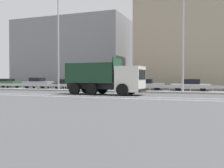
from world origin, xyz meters
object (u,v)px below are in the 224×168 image
at_px(median_road_sign, 85,80).
at_px(parked_car_6, 191,85).
at_px(parked_car_3, 69,84).
at_px(street_lamp_1, 58,40).
at_px(parked_car_5, 146,84).
at_px(parked_car_1, 6,83).
at_px(dump_truck, 114,81).
at_px(parked_car_4, 105,84).
at_px(street_lamp_2, 183,33).
at_px(parked_car_2, 38,83).

relative_size(median_road_sign, parked_car_6, 0.54).
bearing_deg(parked_car_3, street_lamp_1, 22.64).
bearing_deg(parked_car_6, median_road_sign, 112.06).
distance_m(parked_car_5, parked_car_6, 5.31).
height_order(parked_car_1, parked_car_3, parked_car_1).
xyz_separation_m(parked_car_3, parked_car_5, (10.94, -0.14, 0.01)).
xyz_separation_m(dump_truck, street_lamp_1, (-8.41, 4.16, 4.57)).
bearing_deg(street_lamp_1, median_road_sign, 4.83).
bearing_deg(parked_car_6, parked_car_3, 85.61).
relative_size(dump_truck, parked_car_4, 1.53).
distance_m(street_lamp_1, parked_car_6, 16.18).
distance_m(street_lamp_2, parked_car_1, 27.92).
bearing_deg(street_lamp_2, parked_car_3, 160.90).
height_order(parked_car_1, parked_car_5, parked_car_1).
bearing_deg(parked_car_2, median_road_sign, 62.21).
xyz_separation_m(street_lamp_1, parked_car_6, (14.34, 5.46, -5.16)).
bearing_deg(parked_car_5, parked_car_1, -94.77).
distance_m(parked_car_4, parked_car_6, 10.63).
relative_size(parked_car_3, parked_car_5, 1.05).
relative_size(street_lamp_1, parked_car_4, 2.28).
bearing_deg(parked_car_6, parked_car_1, 86.01).
bearing_deg(dump_truck, parked_car_5, 177.94).
distance_m(median_road_sign, street_lamp_1, 5.67).
bearing_deg(dump_truck, parked_car_2, -120.94).
bearing_deg(median_road_sign, parked_car_1, 161.11).
xyz_separation_m(median_road_sign, parked_car_6, (10.99, 5.18, -0.59)).
bearing_deg(parked_car_1, parked_car_2, -93.40).
xyz_separation_m(median_road_sign, street_lamp_2, (10.58, 0.04, 4.65)).
relative_size(dump_truck, street_lamp_1, 0.67).
bearing_deg(parked_car_2, street_lamp_1, 50.54).
xyz_separation_m(parked_car_1, parked_car_2, (6.09, -0.31, 0.04)).
height_order(median_road_sign, parked_car_1, median_road_sign).
xyz_separation_m(parked_car_2, parked_car_4, (10.56, -0.12, 0.01)).
bearing_deg(dump_truck, street_lamp_2, 130.69).
bearing_deg(street_lamp_1, parked_car_4, 55.68).
xyz_separation_m(street_lamp_2, parked_car_5, (-4.90, 5.34, -5.23)).
bearing_deg(parked_car_4, parked_car_5, 97.11).
distance_m(parked_car_1, parked_car_6, 27.28).
bearing_deg(median_road_sign, parked_car_4, 85.96).
height_order(parked_car_1, parked_car_2, parked_car_2).
xyz_separation_m(street_lamp_2, parked_car_4, (-10.22, 5.10, -5.15)).
relative_size(parked_car_1, parked_car_5, 0.98).
xyz_separation_m(street_lamp_1, parked_car_5, (9.03, 5.67, -5.15)).
bearing_deg(parked_car_4, dump_truck, 30.65).
bearing_deg(street_lamp_1, street_lamp_2, 1.34).
relative_size(street_lamp_1, parked_car_1, 2.47).
distance_m(parked_car_1, parked_car_3, 11.03).
distance_m(street_lamp_1, parked_car_4, 8.30).
bearing_deg(dump_truck, parked_car_3, -132.49).
bearing_deg(street_lamp_2, parked_car_5, 132.50).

